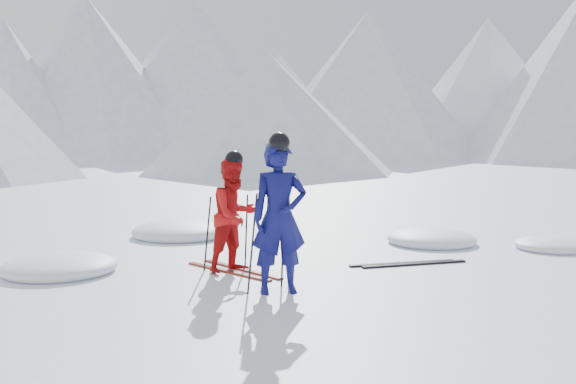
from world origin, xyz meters
TOP-DOWN VIEW (x-y plane):
  - ground at (0.00, 0.00)m, footprint 160.00×160.00m
  - mountain_range at (5.71, 35.31)m, footprint 106.15×62.94m
  - skier_blue at (-2.74, -0.76)m, footprint 0.81×0.69m
  - skier_red at (-2.53, 0.59)m, footprint 0.85×0.70m
  - pole_blue_left at (-3.04, -0.61)m, footprint 0.12×0.09m
  - pole_blue_right at (-2.49, -0.51)m, footprint 0.12×0.07m
  - pole_red_left at (-2.83, 0.84)m, footprint 0.11×0.09m
  - pole_red_right at (-2.23, 0.74)m, footprint 0.11×0.08m
  - ski_worn_left at (-2.65, 0.59)m, footprint 0.35×1.69m
  - ski_worn_right at (-2.41, 0.59)m, footprint 0.24×1.70m
  - ski_loose_a at (-0.25, -0.55)m, footprint 1.60×0.76m
  - ski_loose_b at (-0.15, -0.70)m, footprint 1.62×0.70m
  - snow_lumps at (-1.10, 2.02)m, footprint 8.70×6.71m

SIDE VIEW (x-z plane):
  - ground at x=0.00m, z-range 0.00..0.00m
  - snow_lumps at x=-1.10m, z-range -0.21..0.21m
  - ski_worn_left at x=-2.65m, z-range 0.00..0.03m
  - ski_worn_right at x=-2.41m, z-range 0.00..0.03m
  - ski_loose_a at x=-0.25m, z-range 0.00..0.03m
  - ski_loose_b at x=-0.15m, z-range 0.00..0.03m
  - pole_red_left at x=-2.83m, z-range 0.00..1.08m
  - pole_red_right at x=-2.23m, z-range 0.00..1.08m
  - pole_blue_left at x=-3.04m, z-range 0.00..1.24m
  - pole_blue_right at x=-2.49m, z-range 0.00..1.24m
  - skier_red at x=-2.53m, z-range 0.00..1.62m
  - skier_blue at x=-2.74m, z-range 0.00..1.87m
  - mountain_range at x=5.71m, z-range -1.04..14.49m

